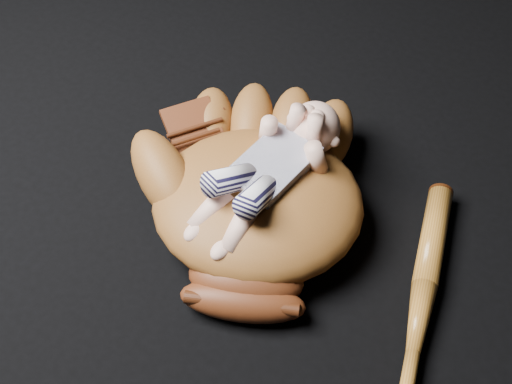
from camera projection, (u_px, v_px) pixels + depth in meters
baseball_glove at (258, 196)px, 1.16m from camera, size 0.59×0.63×0.15m
newborn_baby at (263, 173)px, 1.13m from camera, size 0.19×0.35×0.14m
baseball_bat at (422, 299)px, 1.10m from camera, size 0.16×0.44×0.04m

